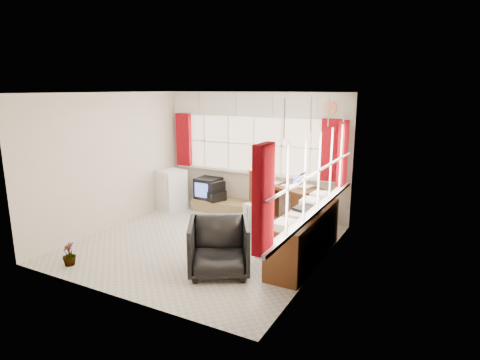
% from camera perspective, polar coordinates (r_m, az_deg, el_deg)
% --- Properties ---
extents(ground, '(4.00, 4.00, 0.00)m').
position_cam_1_polar(ground, '(6.91, -5.37, -8.97)').
color(ground, beige).
rests_on(ground, ground).
extents(room_walls, '(4.00, 4.00, 4.00)m').
position_cam_1_polar(room_walls, '(6.50, -5.65, 3.40)').
color(room_walls, beige).
rests_on(room_walls, ground).
extents(window_back, '(3.70, 0.12, 3.60)m').
position_cam_1_polar(window_back, '(8.26, 1.90, 1.58)').
color(window_back, beige).
rests_on(window_back, room_walls).
extents(window_right, '(0.12, 3.70, 3.60)m').
position_cam_1_polar(window_right, '(5.80, 10.73, -3.55)').
color(window_right, beige).
rests_on(window_right, room_walls).
extents(curtains, '(3.83, 3.83, 1.15)m').
position_cam_1_polar(curtains, '(6.88, 5.12, 3.56)').
color(curtains, maroon).
rests_on(curtains, room_walls).
extents(overhead_cabinets, '(3.98, 3.98, 0.48)m').
position_cam_1_polar(overhead_cabinets, '(6.83, 5.87, 10.18)').
color(overhead_cabinets, silver).
rests_on(overhead_cabinets, room_walls).
extents(desk, '(1.41, 1.09, 0.77)m').
position_cam_1_polar(desk, '(7.93, 6.92, -3.00)').
color(desk, '#592E14').
rests_on(desk, ground).
extents(desk_lamp, '(0.14, 0.11, 0.39)m').
position_cam_1_polar(desk_lamp, '(7.76, 3.32, 1.25)').
color(desk_lamp, '#FBF40A').
rests_on(desk_lamp, desk).
extents(task_chair, '(0.60, 0.62, 1.10)m').
position_cam_1_polar(task_chair, '(7.27, 3.02, -2.94)').
color(task_chair, black).
rests_on(task_chair, ground).
extents(office_chair, '(1.15, 1.16, 0.78)m').
position_cam_1_polar(office_chair, '(5.72, -3.01, -9.51)').
color(office_chair, black).
rests_on(office_chair, ground).
extents(radiator, '(0.43, 0.28, 0.61)m').
position_cam_1_polar(radiator, '(6.97, 2.26, -6.54)').
color(radiator, white).
rests_on(radiator, ground).
extents(credenza, '(0.50, 2.00, 0.85)m').
position_cam_1_polar(credenza, '(6.22, 9.17, -7.73)').
color(credenza, '#592E14').
rests_on(credenza, ground).
extents(file_tray, '(0.35, 0.40, 0.11)m').
position_cam_1_polar(file_tray, '(6.00, 9.35, -4.33)').
color(file_tray, black).
rests_on(file_tray, credenza).
extents(tv_bench, '(1.40, 0.50, 0.25)m').
position_cam_1_polar(tv_bench, '(8.52, -2.13, -3.76)').
color(tv_bench, '#A08350').
rests_on(tv_bench, ground).
extents(crt_tv, '(0.50, 0.48, 0.45)m').
position_cam_1_polar(crt_tv, '(8.64, -4.53, -1.16)').
color(crt_tv, black).
rests_on(crt_tv, tv_bench).
extents(hifi_stack, '(0.68, 0.56, 0.42)m').
position_cam_1_polar(hifi_stack, '(8.56, -4.06, -1.43)').
color(hifi_stack, black).
rests_on(hifi_stack, tv_bench).
extents(mini_fridge, '(0.62, 0.63, 0.86)m').
position_cam_1_polar(mini_fridge, '(8.77, -9.76, -1.38)').
color(mini_fridge, white).
rests_on(mini_fridge, ground).
extents(spray_bottle_a, '(0.15, 0.15, 0.33)m').
position_cam_1_polar(spray_bottle_a, '(8.03, 0.76, -4.50)').
color(spray_bottle_a, silver).
rests_on(spray_bottle_a, ground).
extents(spray_bottle_b, '(0.09, 0.09, 0.18)m').
position_cam_1_polar(spray_bottle_b, '(8.06, 1.72, -4.98)').
color(spray_bottle_b, '#8ACEC7').
rests_on(spray_bottle_b, ground).
extents(flower_vase, '(0.25, 0.25, 0.35)m').
position_cam_1_polar(flower_vase, '(6.53, -23.13, -9.67)').
color(flower_vase, black).
rests_on(flower_vase, ground).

